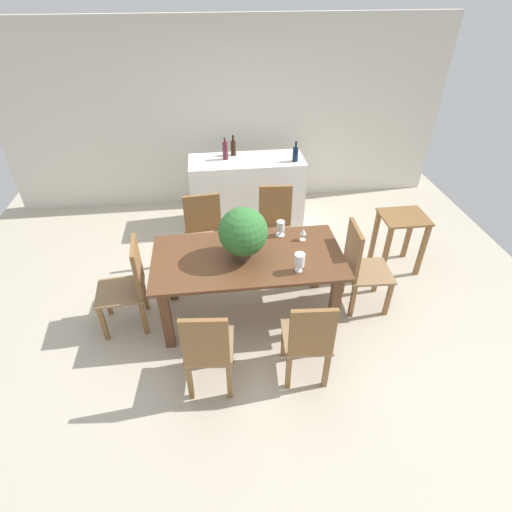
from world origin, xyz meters
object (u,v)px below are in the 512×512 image
object	(u,v)px
wine_glass	(303,232)
side_table	(401,231)
chair_head_end	(130,283)
chair_near_right	(309,339)
kitchen_counter	(247,192)
crystal_vase_left	(300,260)
dining_table	(248,267)
chair_near_left	(208,349)
wine_bottle_amber	(233,148)
wine_bottle_green	(295,154)
chair_far_left	(204,230)
wine_bottle_clear	(225,151)
chair_foot_end	(360,264)
flower_centerpiece	(243,232)
chair_far_right	(275,224)
crystal_vase_center_near	(281,227)

from	to	relation	value
wine_glass	side_table	world-z (taller)	wine_glass
chair_head_end	chair_near_right	bearing A→B (deg)	55.36
kitchen_counter	crystal_vase_left	bearing A→B (deg)	-83.27
dining_table	chair_near_left	distance (m)	1.02
wine_bottle_amber	wine_bottle_green	xyz separation A→B (m)	(0.80, -0.31, -0.01)
chair_far_left	wine_bottle_clear	size ratio (longest dim) A/B	3.23
chair_foot_end	wine_bottle_amber	distance (m)	2.45
flower_centerpiece	chair_head_end	bearing A→B (deg)	179.39
chair_head_end	chair_foot_end	xyz separation A→B (m)	(2.37, -0.00, 0.01)
chair_head_end	chair_far_left	xyz separation A→B (m)	(0.75, 0.91, -0.01)
chair_head_end	wine_bottle_green	xyz separation A→B (m)	(2.01, 1.78, 0.52)
chair_head_end	chair_far_right	bearing A→B (deg)	114.94
crystal_vase_center_near	chair_near_right	bearing A→B (deg)	-88.29
chair_near_right	crystal_vase_left	bearing A→B (deg)	-89.01
dining_table	wine_bottle_clear	bearing A→B (deg)	92.65
crystal_vase_left	side_table	world-z (taller)	crystal_vase_left
dining_table	crystal_vase_center_near	world-z (taller)	crystal_vase_center_near
chair_far_left	crystal_vase_left	size ratio (longest dim) A/B	4.83
chair_foot_end	chair_far_left	bearing A→B (deg)	63.30
chair_far_left	side_table	xyz separation A→B (m)	(2.32, -0.31, -0.01)
chair_far_right	wine_bottle_clear	bearing A→B (deg)	120.85
crystal_vase_left	kitchen_counter	distance (m)	2.27
chair_head_end	dining_table	bearing A→B (deg)	85.00
chair_head_end	wine_bottle_clear	bearing A→B (deg)	146.30
kitchen_counter	side_table	world-z (taller)	kitchen_counter
dining_table	crystal_vase_center_near	distance (m)	0.56
wine_bottle_clear	wine_bottle_amber	bearing A→B (deg)	47.39
chair_head_end	crystal_vase_center_near	size ratio (longest dim) A/B	5.79
chair_near_right	crystal_vase_center_near	world-z (taller)	chair_near_right
wine_bottle_clear	side_table	bearing A→B (deg)	-34.45
chair_near_left	crystal_vase_center_near	distance (m)	1.53
chair_foot_end	kitchen_counter	world-z (taller)	chair_foot_end
side_table	crystal_vase_left	bearing A→B (deg)	-148.03
wine_glass	wine_bottle_green	world-z (taller)	wine_bottle_green
chair_foot_end	chair_far_right	bearing A→B (deg)	41.94
wine_bottle_green	crystal_vase_center_near	bearing A→B (deg)	-106.89
flower_centerpiece	wine_bottle_amber	world-z (taller)	flower_centerpiece
wine_bottle_green	side_table	size ratio (longest dim) A/B	0.37
dining_table	wine_bottle_amber	bearing A→B (deg)	89.30
chair_head_end	crystal_vase_center_near	world-z (taller)	chair_head_end
chair_near_left	wine_glass	xyz separation A→B (m)	(1.03, 1.14, 0.33)
crystal_vase_center_near	kitchen_counter	distance (m)	1.65
chair_near_right	kitchen_counter	world-z (taller)	same
crystal_vase_left	chair_near_right	bearing A→B (deg)	-92.81
wine_bottle_clear	chair_foot_end	bearing A→B (deg)	-57.05
chair_foot_end	wine_bottle_green	world-z (taller)	wine_bottle_green
flower_centerpiece	kitchen_counter	world-z (taller)	flower_centerpiece
chair_near_left	kitchen_counter	world-z (taller)	chair_near_left
wine_bottle_green	chair_far_left	bearing A→B (deg)	-145.18
chair_head_end	side_table	distance (m)	3.13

